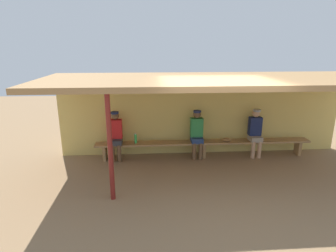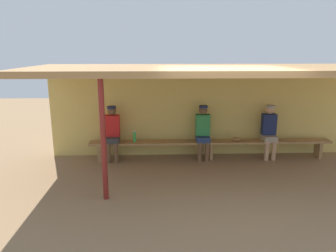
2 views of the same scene
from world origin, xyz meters
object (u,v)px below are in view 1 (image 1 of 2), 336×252
baseball_glove_worn (226,140)px  player_middle (197,132)px  player_leftmost (255,131)px  player_in_red (116,133)px  water_bottle_clear (136,138)px  support_post (110,149)px  bench (204,144)px

baseball_glove_worn → player_middle: bearing=-171.8°
player_leftmost → player_in_red: size_ratio=1.00×
player_in_red → water_bottle_clear: bearing=0.0°
water_bottle_clear → player_in_red: bearing=-180.0°
water_bottle_clear → support_post: bearing=-100.6°
bench → player_leftmost: size_ratio=4.46×
bench → player_in_red: 2.45m
bench → baseball_glove_worn: 0.65m
bench → water_bottle_clear: bearing=179.9°
player_leftmost → baseball_glove_worn: 0.85m
support_post → player_leftmost: 4.30m
player_leftmost → player_middle: same height
support_post → player_leftmost: (3.73, 2.10, -0.35)m
support_post → player_in_red: size_ratio=1.64×
player_in_red → player_middle: bearing=0.0°
player_in_red → water_bottle_clear: 0.55m
support_post → player_middle: bearing=45.3°
player_leftmost → water_bottle_clear: size_ratio=4.90×
water_bottle_clear → baseball_glove_worn: bearing=-0.4°
support_post → player_middle: size_ratio=1.64×
player_leftmost → player_in_red: 3.87m
player_middle → water_bottle_clear: (-1.69, 0.00, -0.15)m
player_in_red → baseball_glove_worn: size_ratio=5.60×
bench → water_bottle_clear: water_bottle_clear is taller
support_post → baseball_glove_worn: support_post is taller
player_in_red → water_bottle_clear: player_in_red is taller
support_post → baseball_glove_worn: size_ratio=9.17×
support_post → bench: (2.28, 2.10, -0.71)m
player_leftmost → player_in_red: bearing=180.0°
player_in_red → baseball_glove_worn: (3.06, -0.02, -0.24)m
player_in_red → water_bottle_clear: size_ratio=4.90×
baseball_glove_worn → water_bottle_clear: bearing=-170.9°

